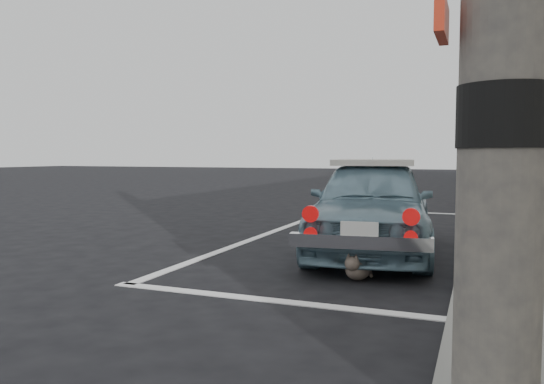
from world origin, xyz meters
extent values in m
plane|color=black|center=(0.00, 0.00, 0.00)|extent=(80.00, 80.00, 0.00)
cube|color=silver|center=(0.50, -0.50, 0.00)|extent=(3.00, 0.12, 0.01)
cube|color=silver|center=(0.50, 6.50, 0.00)|extent=(3.00, 0.12, 0.01)
cube|color=silver|center=(-0.90, 3.00, 0.00)|extent=(0.12, 7.00, 0.01)
cylinder|color=black|center=(2.05, -2.00, 1.30)|extent=(0.36, 0.36, 0.25)
cube|color=red|center=(1.81, -2.00, 1.70)|extent=(0.04, 0.30, 0.15)
cube|color=white|center=(1.80, -2.00, 1.70)|extent=(0.02, 0.16, 0.08)
imported|color=#6B8E9F|center=(0.79, 1.88, 0.56)|extent=(1.72, 3.43, 1.12)
cube|color=beige|center=(0.75, 2.20, 1.05)|extent=(1.07, 1.36, 0.07)
cube|color=silver|center=(0.99, 0.29, 0.38)|extent=(1.26, 0.27, 0.12)
cube|color=white|center=(0.99, 0.25, 0.48)|extent=(0.33, 0.06, 0.17)
cylinder|color=red|center=(0.56, 0.21, 0.62)|extent=(0.15, 0.06, 0.15)
cylinder|color=red|center=(1.43, 0.32, 0.62)|extent=(0.15, 0.06, 0.15)
cylinder|color=red|center=(0.56, 0.21, 0.44)|extent=(0.12, 0.05, 0.12)
cylinder|color=red|center=(1.43, 0.32, 0.44)|extent=(0.12, 0.05, 0.12)
ellipsoid|color=#726557|center=(0.95, 0.46, 0.11)|extent=(0.28, 0.38, 0.21)
sphere|color=#726557|center=(0.92, 0.30, 0.19)|extent=(0.13, 0.13, 0.13)
cone|color=#726557|center=(0.88, 0.31, 0.25)|extent=(0.05, 0.05, 0.05)
cone|color=#726557|center=(0.96, 0.30, 0.25)|extent=(0.05, 0.05, 0.05)
cylinder|color=#726557|center=(1.03, 0.62, 0.04)|extent=(0.08, 0.23, 0.03)
camera|label=1|loc=(1.98, -4.31, 1.15)|focal=35.00mm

